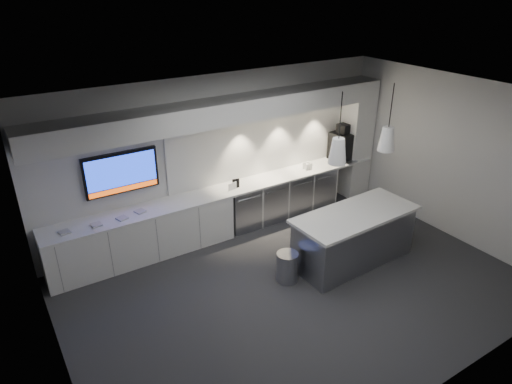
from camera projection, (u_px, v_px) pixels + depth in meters
floor at (297, 287)px, 7.35m from camera, size 7.00×7.00×0.00m
ceiling at (306, 104)px, 6.06m from camera, size 7.00×7.00×0.00m
wall_back at (220, 154)px, 8.61m from camera, size 7.00×0.00×7.00m
wall_front at (446, 295)px, 4.79m from camera, size 7.00×0.00×7.00m
wall_left at (47, 281)px, 5.01m from camera, size 0.00×7.00×7.00m
wall_right at (452, 158)px, 8.39m from camera, size 0.00×7.00×7.00m
back_counter at (229, 189)px, 8.63m from camera, size 6.80×0.65×0.04m
left_base_cabinets at (143, 235)px, 7.97m from camera, size 3.30×0.63×0.86m
fridge_unit_a at (241, 207)px, 8.94m from camera, size 0.60×0.61×0.85m
fridge_unit_b at (268, 200)px, 9.25m from camera, size 0.60×0.61×0.85m
fridge_unit_c at (293, 193)px, 9.55m from camera, size 0.60×0.61×0.85m
fridge_unit_d at (316, 186)px, 9.86m from camera, size 0.60×0.61×0.85m
backsplash at (273, 140)px, 9.15m from camera, size 4.60×0.03×1.30m
soffit at (227, 110)px, 7.99m from camera, size 6.90×0.60×0.40m
column at (355, 139)px, 10.01m from camera, size 0.55×0.55×2.60m
wall_tv at (121, 173)px, 7.62m from camera, size 1.25×0.07×0.72m
island at (354, 237)px, 7.84m from camera, size 2.26×1.04×0.94m
bin at (287, 267)px, 7.42m from camera, size 0.38×0.38×0.50m
coffee_machine at (343, 145)px, 9.87m from camera, size 0.50×0.66×0.79m
sign_black at (236, 183)px, 8.61m from camera, size 0.14×0.04×0.18m
sign_white at (233, 186)px, 8.54m from camera, size 0.18×0.05×0.14m
cup_cluster at (307, 166)px, 9.45m from camera, size 0.16×0.16×0.14m
tray_a at (64, 232)px, 7.13m from camera, size 0.19×0.19×0.02m
tray_b at (96, 225)px, 7.34m from camera, size 0.17×0.17×0.02m
tray_c at (122, 218)px, 7.53m from camera, size 0.20×0.20×0.02m
tray_d at (140, 211)px, 7.75m from camera, size 0.20×0.20×0.02m
pendant_left at (338, 151)px, 6.86m from camera, size 0.28×0.28×1.10m
pendant_right at (387, 139)px, 7.37m from camera, size 0.28×0.28×1.10m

